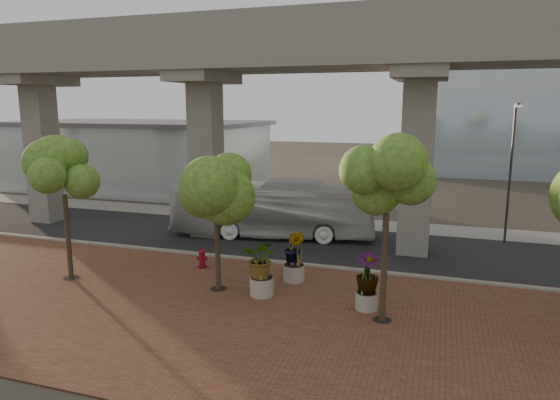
% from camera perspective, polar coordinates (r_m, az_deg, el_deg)
% --- Properties ---
extents(ground, '(160.00, 160.00, 0.00)m').
position_cam_1_polar(ground, '(26.70, 1.58, -6.09)').
color(ground, '#3E372D').
rests_on(ground, ground).
extents(brick_plaza, '(70.00, 13.00, 0.06)m').
position_cam_1_polar(brick_plaza, '(19.60, -5.28, -12.44)').
color(brick_plaza, brown).
rests_on(brick_plaza, ground).
extents(asphalt_road, '(90.00, 8.00, 0.04)m').
position_cam_1_polar(asphalt_road, '(28.54, 2.73, -4.94)').
color(asphalt_road, black).
rests_on(asphalt_road, ground).
extents(curb_strip, '(70.00, 0.25, 0.16)m').
position_cam_1_polar(curb_strip, '(24.85, 0.25, -7.19)').
color(curb_strip, gray).
rests_on(curb_strip, ground).
extents(far_sidewalk, '(90.00, 3.00, 0.06)m').
position_cam_1_polar(far_sidewalk, '(33.70, 5.23, -2.51)').
color(far_sidewalk, gray).
rests_on(far_sidewalk, ground).
extents(transit_viaduct, '(72.00, 5.60, 12.40)m').
position_cam_1_polar(transit_viaduct, '(27.48, 2.87, 9.81)').
color(transit_viaduct, gray).
rests_on(transit_viaduct, ground).
extents(station_pavilion, '(23.00, 13.00, 6.30)m').
position_cam_1_polar(station_pavilion, '(49.02, -15.79, 5.06)').
color(station_pavilion, '#ABBFC4').
rests_on(station_pavilion, ground).
extents(transit_bus, '(12.27, 4.62, 3.34)m').
position_cam_1_polar(transit_bus, '(29.58, -0.85, -1.08)').
color(transit_bus, silver).
rests_on(transit_bus, ground).
extents(fire_hydrant, '(0.49, 0.44, 0.98)m').
position_cam_1_polar(fire_hydrant, '(24.38, -8.89, -6.57)').
color(fire_hydrant, maroon).
rests_on(fire_hydrant, ground).
extents(planter_front, '(2.18, 2.18, 2.40)m').
position_cam_1_polar(planter_front, '(20.40, -2.12, -7.00)').
color(planter_front, gray).
rests_on(planter_front, ground).
extents(planter_right, '(2.08, 2.08, 2.22)m').
position_cam_1_polar(planter_right, '(19.37, 9.95, -8.49)').
color(planter_right, '#9E9B8F').
rests_on(planter_right, ground).
extents(planter_left, '(2.11, 2.11, 2.32)m').
position_cam_1_polar(planter_left, '(22.04, 1.63, -5.77)').
color(planter_left, gray).
rests_on(planter_left, ground).
extents(street_tree_far_west, '(3.37, 3.37, 6.38)m').
position_cam_1_polar(street_tree_far_west, '(23.70, -23.58, 2.94)').
color(street_tree_far_west, '#443627').
rests_on(street_tree_far_west, ground).
extents(street_tree_near_west, '(3.63, 3.63, 5.87)m').
position_cam_1_polar(street_tree_near_west, '(20.60, -7.30, 0.95)').
color(street_tree_near_west, '#443627').
rests_on(street_tree_near_west, ground).
extents(street_tree_near_east, '(3.80, 3.80, 6.81)m').
position_cam_1_polar(street_tree_near_east, '(17.59, 12.19, 1.95)').
color(street_tree_near_east, '#443627').
rests_on(street_tree_near_east, ground).
extents(streetlamp_west, '(0.37, 1.07, 7.41)m').
position_cam_1_polar(streetlamp_west, '(35.85, -9.02, 5.17)').
color(streetlamp_west, '#29292D').
rests_on(streetlamp_west, ground).
extents(streetlamp_east, '(0.39, 1.13, 7.83)m').
position_cam_1_polar(streetlamp_east, '(30.41, 24.93, 3.79)').
color(streetlamp_east, '#313136').
rests_on(streetlamp_east, ground).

